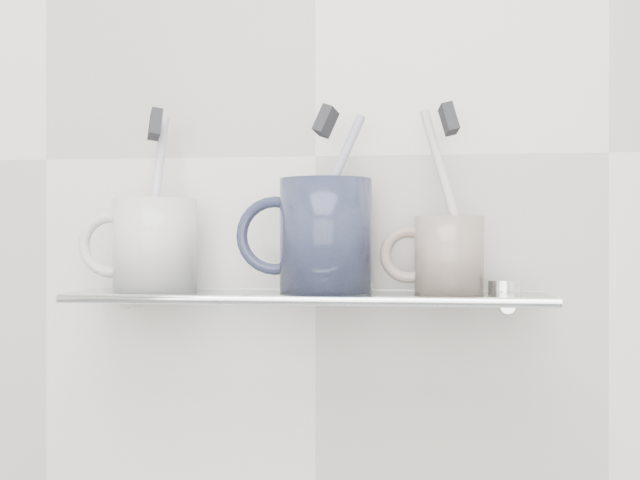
% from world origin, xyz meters
% --- Properties ---
extents(wall_back, '(2.50, 0.00, 2.50)m').
position_xyz_m(wall_back, '(0.00, 1.10, 1.25)').
color(wall_back, silver).
rests_on(wall_back, ground).
extents(shelf_glass, '(0.50, 0.12, 0.01)m').
position_xyz_m(shelf_glass, '(0.00, 1.04, 1.10)').
color(shelf_glass, silver).
rests_on(shelf_glass, wall_back).
extents(shelf_rail, '(0.50, 0.01, 0.01)m').
position_xyz_m(shelf_rail, '(0.00, 0.98, 1.10)').
color(shelf_rail, silver).
rests_on(shelf_rail, shelf_glass).
extents(bracket_left, '(0.02, 0.03, 0.02)m').
position_xyz_m(bracket_left, '(-0.21, 1.09, 1.09)').
color(bracket_left, silver).
rests_on(bracket_left, wall_back).
extents(bracket_right, '(0.02, 0.03, 0.02)m').
position_xyz_m(bracket_right, '(0.21, 1.09, 1.09)').
color(bracket_right, silver).
rests_on(bracket_right, wall_back).
extents(mug_left, '(0.11, 0.11, 0.10)m').
position_xyz_m(mug_left, '(-0.17, 1.04, 1.15)').
color(mug_left, silver).
rests_on(mug_left, shelf_glass).
extents(mug_left_handle, '(0.07, 0.01, 0.07)m').
position_xyz_m(mug_left_handle, '(-0.22, 1.04, 1.15)').
color(mug_left_handle, silver).
rests_on(mug_left_handle, mug_left).
extents(toothbrush_left, '(0.02, 0.07, 0.19)m').
position_xyz_m(toothbrush_left, '(-0.17, 1.04, 1.20)').
color(toothbrush_left, silver).
rests_on(toothbrush_left, mug_left).
extents(bristles_left, '(0.02, 0.03, 0.04)m').
position_xyz_m(bristles_left, '(-0.17, 1.04, 1.28)').
color(bristles_left, '#242529').
rests_on(bristles_left, toothbrush_left).
extents(mug_center, '(0.11, 0.11, 0.12)m').
position_xyz_m(mug_center, '(0.02, 1.04, 1.16)').
color(mug_center, '#192135').
rests_on(mug_center, shelf_glass).
extents(mug_center_handle, '(0.08, 0.01, 0.08)m').
position_xyz_m(mug_center_handle, '(-0.04, 1.04, 1.16)').
color(mug_center_handle, '#192135').
rests_on(mug_center_handle, mug_center).
extents(toothbrush_center, '(0.09, 0.04, 0.18)m').
position_xyz_m(toothbrush_center, '(0.02, 1.04, 1.20)').
color(toothbrush_center, '#9394B7').
rests_on(toothbrush_center, mug_center).
extents(bristles_center, '(0.03, 0.03, 0.04)m').
position_xyz_m(bristles_center, '(0.02, 1.04, 1.28)').
color(bristles_center, '#242529').
rests_on(bristles_center, toothbrush_center).
extents(mug_right, '(0.09, 0.09, 0.08)m').
position_xyz_m(mug_right, '(0.15, 1.04, 1.14)').
color(mug_right, beige).
rests_on(mug_right, shelf_glass).
extents(mug_right_handle, '(0.06, 0.01, 0.06)m').
position_xyz_m(mug_right_handle, '(0.11, 1.04, 1.14)').
color(mug_right_handle, beige).
rests_on(mug_right_handle, mug_right).
extents(toothbrush_right, '(0.06, 0.04, 0.19)m').
position_xyz_m(toothbrush_right, '(0.15, 1.04, 1.20)').
color(toothbrush_right, beige).
rests_on(toothbrush_right, mug_right).
extents(bristles_right, '(0.02, 0.03, 0.04)m').
position_xyz_m(bristles_right, '(0.15, 1.04, 1.28)').
color(bristles_right, '#242529').
rests_on(bristles_right, toothbrush_right).
extents(chrome_cap, '(0.03, 0.03, 0.01)m').
position_xyz_m(chrome_cap, '(0.20, 1.04, 1.11)').
color(chrome_cap, silver).
rests_on(chrome_cap, shelf_glass).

